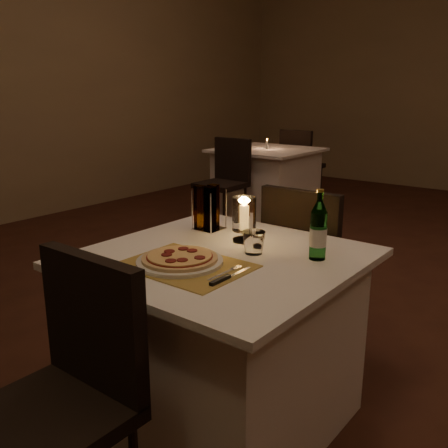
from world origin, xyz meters
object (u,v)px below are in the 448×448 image
Objects in this scene: pizza at (180,257)px; hurricane_candle at (244,216)px; main_table at (221,340)px; chair_near at (69,379)px; chair_far at (308,255)px; neighbor_table_left at (266,182)px; tumbler at (254,243)px; water_bottle at (318,231)px; plate at (180,262)px.

hurricane_candle reaches higher than pizza.
chair_near is at bearing -90.00° from main_table.
hurricane_candle is (-0.03, -0.51, 0.30)m from chair_far.
main_table is 0.52m from hurricane_candle.
neighbor_table_left is at bearing 121.70° from hurricane_candle.
pizza is 3.12× the size of tumbler.
water_bottle reaches higher than main_table.
plate is at bearing -117.43° from tumbler.
hurricane_candle reaches higher than neighbor_table_left.
neighbor_table_left is at bearing 115.60° from chair_near.
water_bottle reaches higher than tumbler.
water_bottle is (0.32, 0.90, 0.30)m from chair_near.
chair_near is at bearing -96.45° from tumbler.
chair_far reaches higher than neighbor_table_left.
main_table is 1.11× the size of chair_near.
water_bottle reaches higher than chair_far.
tumbler is at bearing -40.86° from hurricane_candle.
tumbler is at bearing -157.19° from water_bottle.
water_bottle is (0.32, 0.19, 0.47)m from main_table.
pizza is (-0.05, -0.18, 0.39)m from main_table.
water_bottle is at bearing 70.56° from chair_near.
chair_near is 1.00m from water_bottle.
plate is 0.53m from water_bottle.
chair_far is at bearing -52.62° from neighbor_table_left.
hurricane_candle reaches higher than tumbler.
chair_near is at bearing -90.00° from chair_far.
neighbor_table_left is at bearing 118.44° from pizza.
main_table is 0.74m from chair_near.
water_bottle reaches higher than neighbor_table_left.
hurricane_candle is at bearing 92.18° from chair_near.
water_bottle is (0.37, 0.37, 0.08)m from pizza.
chair_near is 4.70× the size of hurricane_candle.
main_table is at bearing -59.50° from neighbor_table_left.
chair_near is 3.21× the size of pizza.
water_bottle reaches higher than hurricane_candle.
water_bottle is at bearing 44.95° from plate.
hurricane_candle is (-0.03, 0.20, 0.48)m from main_table.
chair_near is 1.00× the size of chair_far.
chair_far is 0.60m from hurricane_candle.
pizza is at bearing -61.56° from neighbor_table_left.
pizza is at bearing -92.27° from hurricane_candle.
chair_near is at bearing -109.44° from water_bottle.
main_table is 1.00× the size of neighbor_table_left.
pizza reaches higher than neighbor_table_left.
chair_near is at bearing -64.40° from neighbor_table_left.
tumbler is at bearing -57.50° from neighbor_table_left.
tumbler is 3.61m from neighbor_table_left.
chair_near reaches higher than main_table.
water_bottle is 0.35m from hurricane_candle.
water_bottle is at bearing 22.81° from tumbler.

